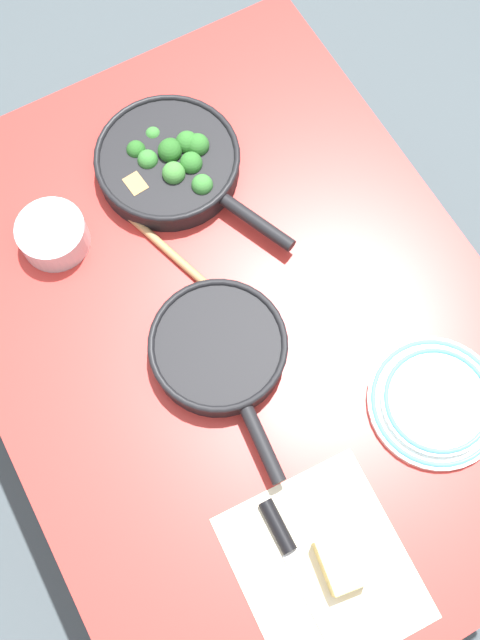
{
  "coord_description": "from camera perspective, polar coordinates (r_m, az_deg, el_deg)",
  "views": [
    {
      "loc": [
        -0.36,
        0.2,
        1.93
      ],
      "look_at": [
        0.0,
        0.0,
        0.77
      ],
      "focal_mm": 40.0,
      "sensor_mm": 36.0,
      "label": 1
    }
  ],
  "objects": [
    {
      "name": "parchment_sheet",
      "position": [
        1.18,
        6.67,
        -19.06
      ],
      "size": [
        0.3,
        0.27,
        0.0
      ],
      "color": "beige",
      "rests_on": "dining_table_red"
    },
    {
      "name": "skillet_broccoli",
      "position": [
        1.36,
        -5.62,
        12.47
      ],
      "size": [
        0.41,
        0.27,
        0.07
      ],
      "rotation": [
        0.0,
        0.0,
        3.54
      ],
      "color": "black",
      "rests_on": "dining_table_red"
    },
    {
      "name": "ground_plane",
      "position": [
        1.97,
        -0.0,
        -7.65
      ],
      "size": [
        14.0,
        14.0,
        0.0
      ],
      "primitive_type": "plane",
      "color": "#424C51"
    },
    {
      "name": "wooden_spoon",
      "position": [
        1.27,
        -2.86,
        2.98
      ],
      "size": [
        0.35,
        0.13,
        0.02
      ],
      "rotation": [
        0.0,
        0.0,
        3.44
      ],
      "color": "#A87A4C",
      "rests_on": "dining_table_red"
    },
    {
      "name": "dining_table_red",
      "position": [
        1.33,
        -0.0,
        -1.53
      ],
      "size": [
        1.21,
        0.89,
        0.75
      ],
      "color": "#B72D28",
      "rests_on": "ground_plane"
    },
    {
      "name": "dinner_plate_stack",
      "position": [
        1.24,
        15.42,
        -6.3
      ],
      "size": [
        0.23,
        0.23,
        0.03
      ],
      "color": "white",
      "rests_on": "dining_table_red"
    },
    {
      "name": "cheese_block",
      "position": [
        1.16,
        7.99,
        -18.71
      ],
      "size": [
        0.09,
        0.07,
        0.05
      ],
      "color": "#EACC66",
      "rests_on": "dining_table_red"
    },
    {
      "name": "grater_knife",
      "position": [
        1.17,
        4.47,
        -18.73
      ],
      "size": [
        0.29,
        0.04,
        0.02
      ],
      "rotation": [
        0.0,
        0.0,
        3.11
      ],
      "color": "silver",
      "rests_on": "dining_table_red"
    },
    {
      "name": "prep_bowl_steel",
      "position": [
        1.33,
        -14.74,
        6.61
      ],
      "size": [
        0.12,
        0.12,
        0.06
      ],
      "color": "#B7B7BC",
      "rests_on": "dining_table_red"
    },
    {
      "name": "skillet_eggs",
      "position": [
        1.2,
        -1.69,
        -2.36
      ],
      "size": [
        0.36,
        0.24,
        0.05
      ],
      "rotation": [
        0.0,
        0.0,
        3.05
      ],
      "color": "black",
      "rests_on": "dining_table_red"
    }
  ]
}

